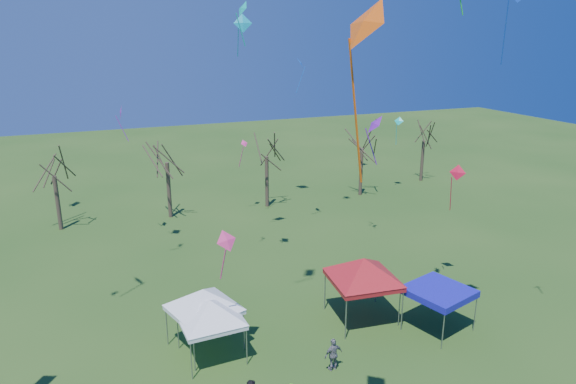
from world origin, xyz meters
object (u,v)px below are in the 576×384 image
at_px(tree_3, 266,138).
at_px(tree_5, 425,126).
at_px(tent_blue, 439,292).
at_px(person_grey, 333,354).
at_px(tree_1, 51,157).
at_px(tree_2, 166,142).
at_px(tent_red, 364,263).
at_px(tent_white_west, 210,304).
at_px(tent_white_mid, 203,293).
at_px(tree_4, 363,131).

relative_size(tree_3, tree_5, 1.06).
height_order(tent_blue, person_grey, tent_blue).
bearing_deg(tree_1, person_grey, -63.50).
relative_size(tree_2, tent_red, 1.78).
bearing_deg(tree_2, tree_5, 3.70).
relative_size(tent_white_west, person_grey, 2.46).
xyz_separation_m(tree_1, tree_2, (8.40, -0.27, 0.50)).
bearing_deg(tent_white_mid, tree_2, 85.49).
xyz_separation_m(tree_2, tent_white_mid, (-1.54, -19.48, -3.42)).
height_order(tent_white_west, tent_white_mid, tent_white_mid).
distance_m(tree_2, tree_4, 17.73).
distance_m(tree_1, tree_4, 26.13).
relative_size(tree_3, tent_red, 1.72).
bearing_deg(tent_blue, person_grey, -170.12).
height_order(tree_5, tent_white_mid, tree_5).
bearing_deg(tent_blue, tree_5, 55.77).
bearing_deg(tree_5, tree_4, -166.15).
bearing_deg(tree_3, tent_blue, -86.31).
relative_size(tent_white_west, tent_blue, 1.09).
height_order(tree_1, tent_white_west, tree_1).
height_order(tree_2, tree_4, tree_2).
xyz_separation_m(tree_2, tree_4, (17.72, -0.38, -0.23)).
xyz_separation_m(tree_1, tent_white_mid, (6.86, -19.75, -2.92)).
distance_m(tree_2, tent_white_west, 20.70).
bearing_deg(tree_2, person_grey, -81.77).
distance_m(tree_4, tree_5, 8.62).
xyz_separation_m(tree_5, tent_red, (-19.39, -21.74, -2.45)).
height_order(tree_3, person_grey, tree_3).
bearing_deg(tent_white_west, tent_blue, -9.51).
xyz_separation_m(tree_1, person_grey, (11.78, -23.62, -5.01)).
xyz_separation_m(tent_white_mid, tent_red, (8.23, -0.57, 0.41)).
bearing_deg(tent_red, tent_white_mid, 176.02).
bearing_deg(person_grey, tree_1, -71.39).
distance_m(tree_3, tree_5, 17.81).
height_order(tent_white_mid, person_grey, tent_white_mid).
distance_m(tree_5, tent_blue, 29.16).
xyz_separation_m(tree_4, tent_red, (-11.03, -19.68, -2.77)).
xyz_separation_m(tree_5, person_grey, (-22.71, -25.04, -4.95)).
xyz_separation_m(tent_white_west, tent_white_mid, (-0.10, 0.86, 0.13)).
bearing_deg(tree_1, tent_red, -53.40).
bearing_deg(tree_5, tree_1, -177.65).
distance_m(tree_5, person_grey, 34.16).
relative_size(tree_1, person_grey, 4.82).
bearing_deg(tent_red, tent_blue, -34.93).
bearing_deg(tree_5, tree_2, -176.30).
bearing_deg(tent_white_mid, tent_white_west, -83.48).
distance_m(tree_2, tree_5, 26.15).
relative_size(tree_3, tent_blue, 2.24).
height_order(tree_4, tent_blue, tree_4).
distance_m(tent_white_mid, tent_red, 8.26).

